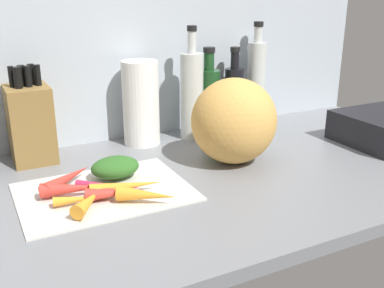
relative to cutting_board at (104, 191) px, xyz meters
The scene contains 20 objects.
ground_plane 22.65cm from the cutting_board, ahead, with size 170.00×80.00×3.00cm, color slate.
wall_back 53.49cm from the cutting_board, 59.57° to the left, with size 170.00×3.00×60.00cm, color #ADB7C1.
cutting_board is the anchor object (origin of this frame).
carrot_0 6.32cm from the cutting_board, 93.86° to the right, with size 3.09×3.09×10.58cm, color red.
carrot_1 2.06cm from the cutting_board, 45.72° to the right, with size 2.09×2.09×16.00cm, color #B2264C.
carrot_2 7.19cm from the cutting_board, behind, with size 3.43×3.43×14.57cm, color red.
carrot_3 9.61cm from the cutting_board, 137.08° to the left, with size 3.51×3.51×15.94cm, color red.
carrot_4 8.52cm from the cutting_board, 145.23° to the right, with size 2.18×2.18×10.86cm, color orange.
carrot_5 12.65cm from the cutting_board, 59.19° to the right, with size 3.43×3.43×13.05cm, color orange.
carrot_6 9.73cm from the cutting_board, 125.68° to the right, with size 3.26×3.26×10.91cm, color orange.
carrot_7 4.20cm from the cutting_board, 72.61° to the right, with size 2.45×2.45×10.68cm, color red.
carrot_8 6.01cm from the cutting_board, 40.90° to the right, with size 3.00×3.00×16.76cm, color orange.
carrot_greens_pile 8.22cm from the cutting_board, 51.63° to the left, with size 11.97×9.21×5.06cm, color #2D6023.
winter_squash 39.14cm from the cutting_board, ahead, with size 23.23×22.15×23.05cm, color gold.
knife_block 33.21cm from the cutting_board, 110.35° to the left, with size 11.07×13.57×26.17cm.
paper_towel_roll 38.07cm from the cutting_board, 54.66° to the left, with size 10.87×10.87×25.19cm, color white.
bottle_0 47.88cm from the cutting_board, 36.50° to the left, with size 7.09×7.09×34.72cm.
bottle_1 56.45cm from the cutting_board, 35.07° to the left, with size 7.34×7.34×27.44cm.
bottle_2 63.70cm from the cutting_board, 29.65° to the left, with size 6.21×6.21×27.10cm.
bottle_3 72.52cm from the cutting_board, 26.35° to the left, with size 6.33×6.33×34.79cm.
Camera 1 is at (-48.10, -94.67, 45.05)cm, focal length 42.37 mm.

